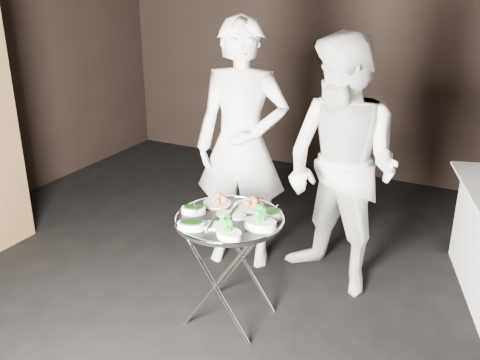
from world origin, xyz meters
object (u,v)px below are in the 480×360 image
at_px(waiter_left, 242,146).
at_px(waiter_right, 341,168).
at_px(serving_tray, 229,219).
at_px(tray_stand, 229,265).

relative_size(waiter_left, waiter_right, 1.05).
relative_size(serving_tray, waiter_left, 0.36).
distance_m(serving_tray, waiter_right, 0.91).
bearing_deg(serving_tray, waiter_left, 111.40).
relative_size(tray_stand, serving_tray, 1.05).
bearing_deg(tray_stand, waiter_right, 57.23).
distance_m(tray_stand, waiter_right, 1.03).
height_order(serving_tray, waiter_left, waiter_left).
height_order(tray_stand, waiter_right, waiter_right).
xyz_separation_m(serving_tray, waiter_left, (-0.30, 0.76, 0.22)).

